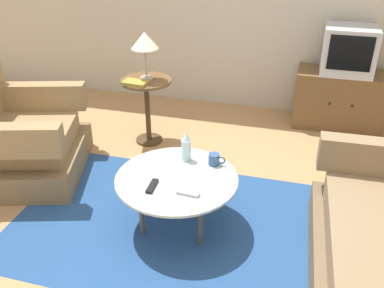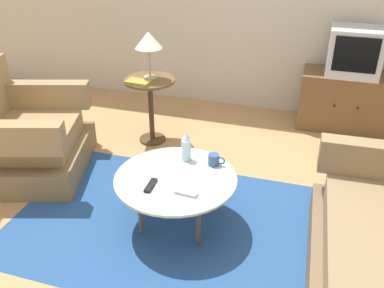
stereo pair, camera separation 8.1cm
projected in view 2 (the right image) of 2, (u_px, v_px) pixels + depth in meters
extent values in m
plane|color=#AD7F51|center=(186.00, 227.00, 3.08)|extent=(16.00, 16.00, 0.00)
cube|color=navy|center=(177.00, 224.00, 3.11)|extent=(2.41, 1.57, 0.00)
cube|color=brown|center=(35.00, 158.00, 3.72)|extent=(1.12, 1.20, 0.24)
cube|color=#93754C|center=(31.00, 137.00, 3.62)|extent=(0.91, 0.89, 0.18)
cube|color=#93754C|center=(6.00, 138.00, 3.14)|extent=(0.87, 0.38, 0.24)
cube|color=#93754C|center=(42.00, 95.00, 3.89)|extent=(0.87, 0.38, 0.24)
cylinder|color=#B2C6C1|center=(176.00, 178.00, 2.92)|extent=(0.85, 0.85, 0.02)
cylinder|color=#4C4742|center=(189.00, 183.00, 3.24)|extent=(0.04, 0.04, 0.39)
cylinder|color=#4C4742|center=(140.00, 210.00, 2.94)|extent=(0.04, 0.04, 0.39)
cylinder|color=#4C4742|center=(199.00, 221.00, 2.83)|extent=(0.04, 0.04, 0.39)
cylinder|color=brown|center=(150.00, 80.00, 3.95)|extent=(0.48, 0.48, 0.02)
cylinder|color=#47311C|center=(151.00, 112.00, 4.11)|extent=(0.05, 0.05, 0.62)
cylinder|color=#47311C|center=(153.00, 139.00, 4.25)|extent=(0.26, 0.26, 0.02)
cube|color=brown|center=(345.00, 101.00, 4.38)|extent=(0.92, 0.44, 0.60)
sphere|color=black|center=(334.00, 106.00, 4.20)|extent=(0.02, 0.02, 0.02)
sphere|color=black|center=(358.00, 108.00, 4.14)|extent=(0.02, 0.02, 0.02)
cube|color=#B7B7BC|center=(355.00, 52.00, 4.11)|extent=(0.50, 0.42, 0.46)
cube|color=black|center=(356.00, 55.00, 3.92)|extent=(0.40, 0.01, 0.33)
cylinder|color=#9E937A|center=(150.00, 77.00, 3.95)|extent=(0.13, 0.13, 0.02)
cylinder|color=#9E937A|center=(150.00, 62.00, 3.88)|extent=(0.02, 0.02, 0.27)
cone|color=beige|center=(148.00, 40.00, 3.78)|extent=(0.25, 0.25, 0.15)
cylinder|color=silver|center=(186.00, 150.00, 3.08)|extent=(0.07, 0.07, 0.16)
cone|color=silver|center=(186.00, 136.00, 3.03)|extent=(0.06, 0.06, 0.07)
cylinder|color=#335184|center=(214.00, 160.00, 3.04)|extent=(0.08, 0.08, 0.09)
torus|color=#335184|center=(221.00, 161.00, 3.02)|extent=(0.06, 0.01, 0.06)
cube|color=black|center=(151.00, 185.00, 2.81)|extent=(0.05, 0.16, 0.02)
cube|color=#B2B2B7|center=(186.00, 193.00, 2.73)|extent=(0.15, 0.06, 0.02)
cube|color=olive|center=(139.00, 82.00, 3.83)|extent=(0.23, 0.16, 0.03)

